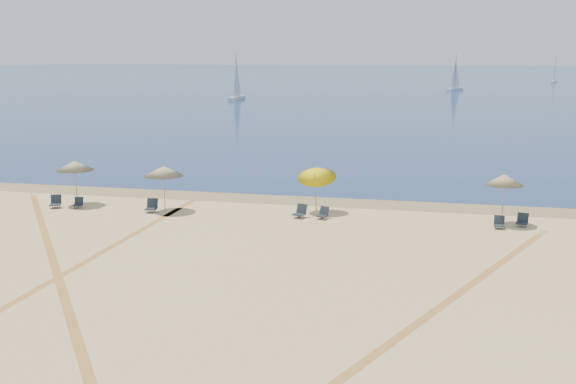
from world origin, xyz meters
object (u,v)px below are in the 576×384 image
(chair_4, at_px, (300,212))
(chair_6, at_px, (499,223))
(chair_5, at_px, (323,213))
(umbrella_4, at_px, (504,180))
(chair_1, at_px, (56,202))
(chair_2, at_px, (78,203))
(sailboat_0, at_px, (455,80))
(sailboat_2, at_px, (237,86))
(umbrella_3, at_px, (317,173))
(chair_3, at_px, (152,206))
(chair_7, at_px, (522,221))
(sailboat_1, at_px, (554,75))
(umbrella_2, at_px, (164,171))
(umbrella_1, at_px, (75,166))

(chair_4, relative_size, chair_6, 1.35)
(chair_5, bearing_deg, chair_4, -156.66)
(chair_4, height_order, chair_6, chair_4)
(umbrella_4, height_order, chair_4, umbrella_4)
(chair_1, bearing_deg, chair_5, -16.91)
(chair_2, bearing_deg, sailboat_0, 68.09)
(sailboat_2, bearing_deg, umbrella_3, -68.28)
(chair_3, xyz_separation_m, chair_6, (18.36, 0.40, -0.05))
(chair_5, relative_size, chair_7, 1.02)
(umbrella_3, xyz_separation_m, sailboat_1, (38.91, 169.41, -0.03))
(chair_1, bearing_deg, chair_7, -16.61)
(umbrella_2, distance_m, umbrella_4, 18.01)
(umbrella_1, bearing_deg, sailboat_2, 100.37)
(chair_2, relative_size, chair_5, 0.86)
(chair_1, relative_size, chair_4, 1.00)
(umbrella_1, relative_size, umbrella_2, 1.02)
(umbrella_4, height_order, chair_3, umbrella_4)
(chair_4, xyz_separation_m, sailboat_2, (-28.69, 84.97, 2.25))
(chair_2, height_order, chair_4, chair_4)
(umbrella_3, relative_size, chair_6, 4.53)
(chair_3, height_order, chair_6, chair_3)
(umbrella_3, relative_size, chair_7, 3.72)
(chair_5, bearing_deg, umbrella_3, 136.13)
(chair_7, bearing_deg, umbrella_3, -170.20)
(chair_6, bearing_deg, sailboat_2, 117.16)
(chair_5, height_order, chair_6, chair_5)
(umbrella_2, bearing_deg, chair_4, 0.24)
(umbrella_4, distance_m, chair_1, 24.44)
(chair_3, bearing_deg, chair_1, 174.72)
(umbrella_2, bearing_deg, umbrella_1, 176.24)
(umbrella_4, bearing_deg, chair_7, -18.78)
(chair_5, distance_m, sailboat_0, 124.85)
(umbrella_3, xyz_separation_m, sailboat_0, (10.38, 123.04, 0.26))
(chair_3, bearing_deg, umbrella_2, 31.13)
(umbrella_3, bearing_deg, chair_2, -172.16)
(sailboat_1, distance_m, sailboat_2, 109.65)
(sailboat_0, xyz_separation_m, sailboat_1, (28.53, 46.37, -0.29))
(umbrella_1, height_order, sailboat_1, sailboat_1)
(chair_7, distance_m, sailboat_1, 172.59)
(umbrella_3, bearing_deg, sailboat_0, 85.18)
(chair_4, height_order, chair_7, chair_4)
(chair_6, bearing_deg, chair_4, -177.89)
(sailboat_2, bearing_deg, umbrella_1, -77.23)
(umbrella_2, bearing_deg, chair_7, 1.78)
(umbrella_4, bearing_deg, sailboat_2, 114.90)
(chair_3, height_order, chair_5, chair_3)
(chair_7, distance_m, sailboat_2, 93.43)
(umbrella_1, bearing_deg, umbrella_3, 4.44)
(umbrella_3, distance_m, chair_4, 2.42)
(chair_5, height_order, sailboat_2, sailboat_2)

